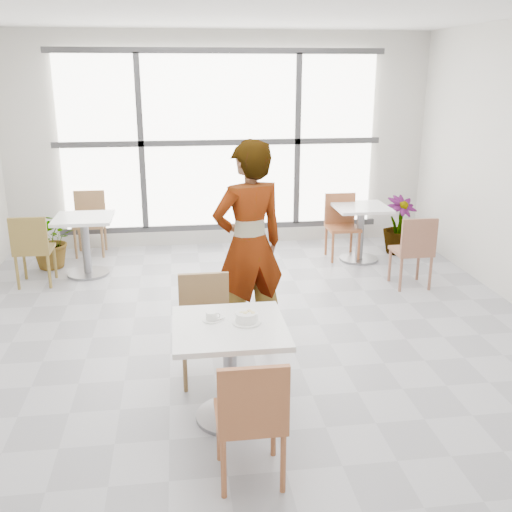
{
  "coord_description": "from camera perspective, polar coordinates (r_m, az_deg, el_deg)",
  "views": [
    {
      "loc": [
        -0.62,
        -4.85,
        2.47
      ],
      "look_at": [
        0.0,
        -0.3,
        1.0
      ],
      "focal_mm": 40.9,
      "sensor_mm": 36.0,
      "label": 1
    }
  ],
  "objects": [
    {
      "name": "main_table",
      "position": [
        4.25,
        -2.58,
        -9.56
      ],
      "size": [
        0.8,
        0.8,
        0.75
      ],
      "color": "white",
      "rests_on": "ground"
    },
    {
      "name": "bg_chair_right_near",
      "position": [
        7.02,
        15.23,
        0.81
      ],
      "size": [
        0.42,
        0.42,
        0.87
      ],
      "rotation": [
        0.0,
        0.0,
        3.14
      ],
      "color": "#8E5C46",
      "rests_on": "ground"
    },
    {
      "name": "bg_table_left",
      "position": [
        7.55,
        -16.37,
        1.76
      ],
      "size": [
        0.7,
        0.7,
        0.75
      ],
      "color": "white",
      "rests_on": "ground"
    },
    {
      "name": "oatmeal_bowl",
      "position": [
        4.16,
        -0.94,
        -6.01
      ],
      "size": [
        0.21,
        0.21,
        0.09
      ],
      "color": "white",
      "rests_on": "main_table"
    },
    {
      "name": "bg_chair_left_far",
      "position": [
        8.46,
        -15.95,
        3.58
      ],
      "size": [
        0.42,
        0.42,
        0.87
      ],
      "color": "#9F754C",
      "rests_on": "ground"
    },
    {
      "name": "floor",
      "position": [
        5.48,
        -0.43,
        -9.05
      ],
      "size": [
        7.0,
        7.0,
        0.0
      ],
      "primitive_type": "plane",
      "color": "#9E9EA5",
      "rests_on": "ground"
    },
    {
      "name": "plant_left",
      "position": [
        8.01,
        -19.37,
        1.53
      ],
      "size": [
        0.75,
        0.68,
        0.75
      ],
      "primitive_type": "imported",
      "rotation": [
        0.0,
        0.0,
        0.15
      ],
      "color": "#497B46",
      "rests_on": "ground"
    },
    {
      "name": "bg_chair_right_far",
      "position": [
        8.04,
        8.35,
        3.36
      ],
      "size": [
        0.42,
        0.42,
        0.87
      ],
      "color": "#9E5933",
      "rests_on": "ground"
    },
    {
      "name": "bg_table_right",
      "position": [
        7.94,
        10.18,
        2.98
      ],
      "size": [
        0.7,
        0.7,
        0.75
      ],
      "color": "white",
      "rests_on": "ground"
    },
    {
      "name": "coffee_cup",
      "position": [
        4.21,
        -4.34,
        -5.95
      ],
      "size": [
        0.16,
        0.13,
        0.07
      ],
      "color": "white",
      "rests_on": "main_table"
    },
    {
      "name": "plant_right",
      "position": [
        8.39,
        13.82,
        2.95
      ],
      "size": [
        0.55,
        0.55,
        0.8
      ],
      "primitive_type": "imported",
      "rotation": [
        0.0,
        0.0,
        0.25
      ],
      "color": "#468449",
      "rests_on": "ground"
    },
    {
      "name": "chair_near",
      "position": [
        3.62,
        -0.46,
        -15.19
      ],
      "size": [
        0.42,
        0.42,
        0.87
      ],
      "rotation": [
        0.0,
        0.0,
        3.14
      ],
      "color": "#A55F39",
      "rests_on": "ground"
    },
    {
      "name": "bg_chair_left_near",
      "position": [
        7.33,
        -21.04,
        0.93
      ],
      "size": [
        0.42,
        0.42,
        0.87
      ],
      "rotation": [
        0.0,
        0.0,
        3.14
      ],
      "color": "olive",
      "rests_on": "ground"
    },
    {
      "name": "wall_front",
      "position": [
        1.77,
        14.55,
        -15.97
      ],
      "size": [
        6.0,
        0.0,
        6.0
      ],
      "primitive_type": "plane",
      "rotation": [
        -1.57,
        0.0,
        0.0
      ],
      "color": "silver",
      "rests_on": "ground"
    },
    {
      "name": "wall_back",
      "position": [
        8.43,
        -3.53,
        11.09
      ],
      "size": [
        6.0,
        0.0,
        6.0
      ],
      "primitive_type": "plane",
      "rotation": [
        1.57,
        0.0,
        0.0
      ],
      "color": "silver",
      "rests_on": "ground"
    },
    {
      "name": "window",
      "position": [
        8.37,
        -3.49,
        11.04
      ],
      "size": [
        4.6,
        0.07,
        2.52
      ],
      "color": "white",
      "rests_on": "ground"
    },
    {
      "name": "chair_far",
      "position": [
        4.86,
        -5.01,
        -6.23
      ],
      "size": [
        0.42,
        0.42,
        0.87
      ],
      "color": "olive",
      "rests_on": "ground"
    },
    {
      "name": "person",
      "position": [
        5.27,
        -0.7,
        1.03
      ],
      "size": [
        0.81,
        0.66,
        1.91
      ],
      "primitive_type": "imported",
      "rotation": [
        0.0,
        0.0,
        3.47
      ],
      "color": "black",
      "rests_on": "ground"
    }
  ]
}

